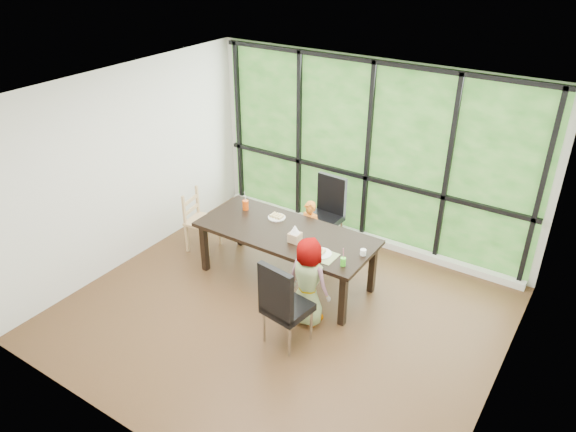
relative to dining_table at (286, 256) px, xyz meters
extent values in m
plane|color=black|center=(0.35, -0.62, -0.38)|extent=(5.00, 5.00, 0.00)
plane|color=silver|center=(0.35, 1.63, 0.98)|extent=(5.00, 0.00, 5.00)
cube|color=#1D4715|center=(0.35, 1.61, 0.98)|extent=(4.80, 0.02, 2.65)
cube|color=silver|center=(0.35, 1.53, -0.33)|extent=(4.80, 0.12, 0.10)
cube|color=black|center=(0.00, 0.00, 0.00)|extent=(2.37, 1.08, 0.75)
cube|color=black|center=(-0.01, 1.01, 0.17)|extent=(0.49, 0.49, 1.08)
cube|color=black|center=(0.68, -0.99, 0.17)|extent=(0.52, 0.52, 1.08)
cube|color=tan|center=(-1.46, 0.02, 0.08)|extent=(0.47, 0.48, 0.90)
imported|color=orange|center=(0.00, 0.60, 0.08)|extent=(0.34, 0.23, 0.91)
imported|color=slate|center=(0.69, -0.56, 0.19)|extent=(0.58, 0.41, 1.12)
cube|color=tan|center=(0.66, -0.25, 0.38)|extent=(0.39, 0.29, 0.01)
cylinder|color=white|center=(-0.30, 0.23, 0.38)|extent=(0.24, 0.24, 0.01)
cylinder|color=white|center=(0.65, -0.22, 0.38)|extent=(0.26, 0.26, 0.02)
cylinder|color=#D6480D|center=(-0.80, 0.20, 0.44)|extent=(0.09, 0.09, 0.13)
cylinder|color=#4CDC2C|center=(0.99, -0.29, 0.43)|extent=(0.06, 0.06, 0.10)
cylinder|color=white|center=(1.08, 0.04, 0.41)|extent=(0.07, 0.07, 0.07)
cube|color=tan|center=(0.23, -0.14, 0.43)|extent=(0.14, 0.14, 0.12)
cylinder|color=white|center=(-0.80, 0.20, 0.55)|extent=(0.01, 0.04, 0.20)
cylinder|color=pink|center=(0.99, -0.29, 0.52)|extent=(0.01, 0.04, 0.20)
cone|color=white|center=(0.23, -0.14, 0.55)|extent=(0.12, 0.12, 0.11)
camera|label=1|loc=(3.33, -5.03, 3.87)|focal=33.88mm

